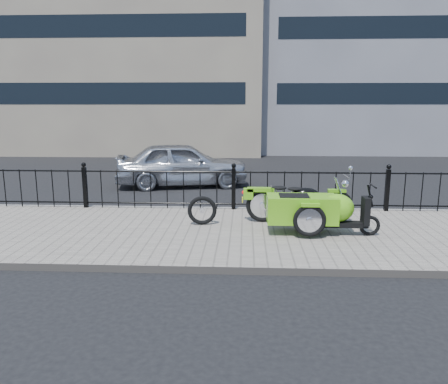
{
  "coord_description": "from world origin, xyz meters",
  "views": [
    {
      "loc": [
        0.26,
        -8.61,
        2.54
      ],
      "look_at": [
        -0.15,
        -0.1,
        0.81
      ],
      "focal_mm": 35.0,
      "sensor_mm": 36.0,
      "label": 1
    }
  ],
  "objects_px": {
    "spare_tire": "(202,210)",
    "sedan_car": "(182,164)",
    "motorcycle_sidecar": "(310,207)",
    "scooter": "(337,216)"
  },
  "relations": [
    {
      "from": "motorcycle_sidecar",
      "to": "spare_tire",
      "type": "bearing_deg",
      "value": 170.93
    },
    {
      "from": "scooter",
      "to": "spare_tire",
      "type": "xyz_separation_m",
      "value": [
        -2.57,
        0.58,
        -0.08
      ]
    },
    {
      "from": "sedan_car",
      "to": "spare_tire",
      "type": "bearing_deg",
      "value": -178.07
    },
    {
      "from": "spare_tire",
      "to": "sedan_car",
      "type": "height_order",
      "value": "sedan_car"
    },
    {
      "from": "motorcycle_sidecar",
      "to": "scooter",
      "type": "bearing_deg",
      "value": -28.09
    },
    {
      "from": "scooter",
      "to": "sedan_car",
      "type": "xyz_separation_m",
      "value": [
        -3.67,
        5.44,
        0.2
      ]
    },
    {
      "from": "motorcycle_sidecar",
      "to": "sedan_car",
      "type": "distance_m",
      "value": 6.1
    },
    {
      "from": "spare_tire",
      "to": "sedan_car",
      "type": "relative_size",
      "value": 0.15
    },
    {
      "from": "spare_tire",
      "to": "sedan_car",
      "type": "distance_m",
      "value": 4.98
    },
    {
      "from": "motorcycle_sidecar",
      "to": "spare_tire",
      "type": "height_order",
      "value": "motorcycle_sidecar"
    }
  ]
}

